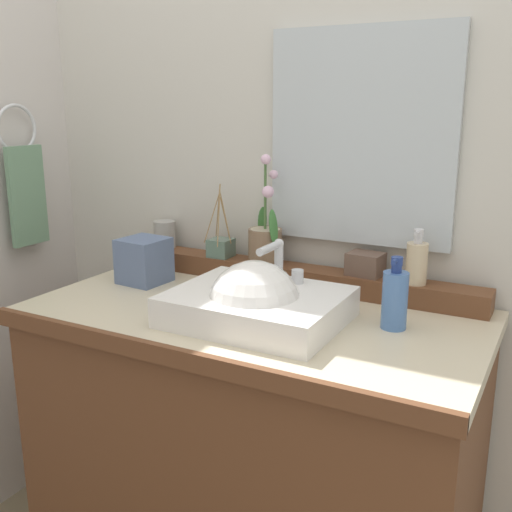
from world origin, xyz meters
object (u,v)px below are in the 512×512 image
object	(u,v)px
sink_basin	(256,307)
soap_dispenser	(417,262)
reed_diffuser	(221,247)
hand_towel	(27,196)
potted_plant	(265,240)
tissue_box	(144,260)
trinket_box	(365,264)
tumbler_cup	(165,234)
lotion_bottle	(395,299)

from	to	relation	value
sink_basin	soap_dispenser	xyz separation A→B (m)	(0.32, 0.32, 0.08)
reed_diffuser	hand_towel	size ratio (longest dim) A/B	0.70
reed_diffuser	sink_basin	bearing A→B (deg)	-47.07
potted_plant	tissue_box	xyz separation A→B (m)	(-0.33, -0.17, -0.07)
potted_plant	trinket_box	xyz separation A→B (m)	(0.31, 0.02, -0.04)
potted_plant	soap_dispenser	size ratio (longest dim) A/B	2.20
tumbler_cup	trinket_box	bearing A→B (deg)	-0.74
tumbler_cup	trinket_box	distance (m)	0.71
soap_dispenser	lotion_bottle	bearing A→B (deg)	-90.73
potted_plant	soap_dispenser	world-z (taller)	potted_plant
lotion_bottle	trinket_box	bearing A→B (deg)	124.23
tumbler_cup	tissue_box	size ratio (longest dim) A/B	0.65
lotion_bottle	tumbler_cup	bearing A→B (deg)	165.42
sink_basin	tumbler_cup	distance (m)	0.64
hand_towel	tissue_box	bearing A→B (deg)	-0.70
sink_basin	reed_diffuser	distance (m)	0.44
sink_basin	hand_towel	bearing A→B (deg)	171.03
soap_dispenser	hand_towel	xyz separation A→B (m)	(-1.27, -0.17, 0.11)
trinket_box	soap_dispenser	bearing A→B (deg)	-1.11
lotion_bottle	hand_towel	size ratio (longest dim) A/B	0.54
tissue_box	hand_towel	distance (m)	0.52
sink_basin	tissue_box	bearing A→B (deg)	162.69
trinket_box	sink_basin	bearing A→B (deg)	-111.41
sink_basin	tissue_box	distance (m)	0.49
tumbler_cup	reed_diffuser	distance (m)	0.24
lotion_bottle	hand_towel	distance (m)	1.28
potted_plant	trinket_box	distance (m)	0.31
trinket_box	lotion_bottle	size ratio (longest dim) A/B	0.53
soap_dispenser	tumbler_cup	bearing A→B (deg)	178.22
tumbler_cup	soap_dispenser	bearing A→B (deg)	-1.78
potted_plant	lotion_bottle	xyz separation A→B (m)	(0.45, -0.19, -0.06)
sink_basin	hand_towel	xyz separation A→B (m)	(-0.96, 0.15, 0.19)
tumbler_cup	lotion_bottle	size ratio (longest dim) A/B	0.50
trinket_box	lotion_bottle	bearing A→B (deg)	-50.15
sink_basin	reed_diffuser	world-z (taller)	reed_diffuser
sink_basin	lotion_bottle	xyz separation A→B (m)	(0.31, 0.12, 0.04)
tissue_box	tumbler_cup	bearing A→B (deg)	109.23
sink_basin	reed_diffuser	xyz separation A→B (m)	(-0.30, 0.32, 0.05)
tumbler_cup	reed_diffuser	xyz separation A→B (m)	(0.24, -0.02, -0.01)
reed_diffuser	hand_towel	bearing A→B (deg)	-165.53
potted_plant	tissue_box	world-z (taller)	potted_plant
sink_basin	trinket_box	distance (m)	0.38
soap_dispenser	tissue_box	xyz separation A→B (m)	(-0.78, -0.17, -0.05)
reed_diffuser	lotion_bottle	distance (m)	0.64
lotion_bottle	reed_diffuser	bearing A→B (deg)	162.14
tumbler_cup	sink_basin	bearing A→B (deg)	-32.76
potted_plant	tumbler_cup	world-z (taller)	potted_plant
reed_diffuser	soap_dispenser	bearing A→B (deg)	-0.30
potted_plant	trinket_box	size ratio (longest dim) A/B	3.44
reed_diffuser	trinket_box	size ratio (longest dim) A/B	2.42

